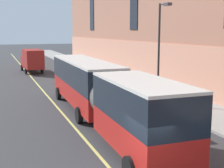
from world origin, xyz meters
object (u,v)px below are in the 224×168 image
fire_hydrant (126,85)px  parked_car_navy_1 (91,75)px  parked_car_red_0 (146,100)px  parked_car_silver_5 (72,67)px  box_truck (32,60)px  street_lamp (160,43)px  city_bus (99,90)px

fire_hydrant → parked_car_navy_1: bearing=106.4°
parked_car_red_0 → parked_car_silver_5: size_ratio=0.94×
box_truck → parked_car_silver_5: bearing=-18.4°
parked_car_navy_1 → box_truck: size_ratio=0.66×
parked_car_red_0 → street_lamp: (1.81, 1.38, 3.89)m
street_lamp → fire_hydrant: bearing=90.9°
parked_car_navy_1 → city_bus: bearing=-105.3°
city_bus → parked_car_navy_1: size_ratio=4.01×
parked_car_silver_5 → box_truck: (-5.04, 1.68, 0.99)m
box_truck → fire_hydrant: (6.74, -16.48, -1.27)m
city_bus → box_truck: 25.57m
city_bus → parked_car_silver_5: bearing=80.5°
city_bus → box_truck: bearing=92.3°
parked_car_navy_1 → box_truck: bearing=115.1°
parked_car_silver_5 → street_lamp: (1.80, -21.00, 3.89)m
parked_car_silver_5 → parked_car_red_0: bearing=-90.0°
parked_car_red_0 → box_truck: 24.60m
fire_hydrant → city_bus: bearing=-122.2°
street_lamp → parked_car_navy_1: bearing=98.5°
parked_car_silver_5 → fire_hydrant: parked_car_silver_5 is taller
city_bus → parked_car_silver_5: city_bus is taller
box_truck → street_lamp: street_lamp is taller
parked_car_navy_1 → fire_hydrant: parked_car_navy_1 is taller
parked_car_silver_5 → box_truck: box_truck is taller
parked_car_red_0 → fire_hydrant: size_ratio=6.05×
parked_car_red_0 → parked_car_navy_1: (0.03, 13.29, 0.00)m
parked_car_silver_5 → fire_hydrant: bearing=-83.5°
fire_hydrant → street_lamp: bearing=-89.1°
city_bus → parked_car_red_0: bearing=20.3°
city_bus → parked_car_red_0: 4.46m
city_bus → parked_car_red_0: (4.00, 1.48, -1.28)m
parked_car_silver_5 → fire_hydrant: 14.90m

